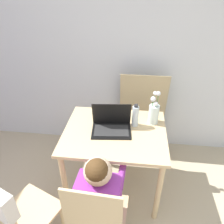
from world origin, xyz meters
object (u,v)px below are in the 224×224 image
at_px(chair_occupied, 98,220).
at_px(water_bottle, 135,116).
at_px(laptop, 111,124).
at_px(flower_vase, 154,112).
at_px(person_seated, 101,191).
at_px(chair_spare, 8,210).

distance_m(chair_occupied, water_bottle, 0.93).
bearing_deg(water_bottle, laptop, -159.07).
bearing_deg(water_bottle, flower_vase, 21.46).
height_order(person_seated, water_bottle, person_seated).
bearing_deg(laptop, chair_occupied, -96.72).
relative_size(person_seated, laptop, 2.65).
distance_m(chair_spare, person_seated, 0.64).
bearing_deg(person_seated, flower_vase, -114.23).
distance_m(person_seated, flower_vase, 0.89).
xyz_separation_m(person_seated, flower_vase, (0.39, 0.76, 0.23)).
relative_size(laptop, water_bottle, 1.67).
xyz_separation_m(chair_spare, flower_vase, (1.00, 0.97, 0.24)).
bearing_deg(chair_occupied, chair_spare, 11.38).
bearing_deg(laptop, chair_spare, -132.10).
distance_m(chair_occupied, person_seated, 0.21).
relative_size(person_seated, flower_vase, 3.00).
bearing_deg(person_seated, laptop, -87.59).
height_order(chair_occupied, water_bottle, water_bottle).
relative_size(chair_spare, laptop, 2.48).
distance_m(laptop, water_bottle, 0.24).
bearing_deg(chair_spare, chair_occupied, -149.21).
bearing_deg(person_seated, water_bottle, -104.62).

